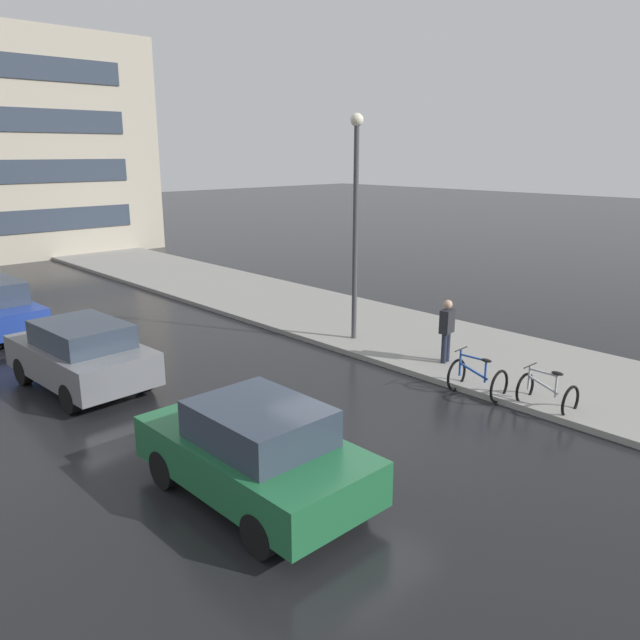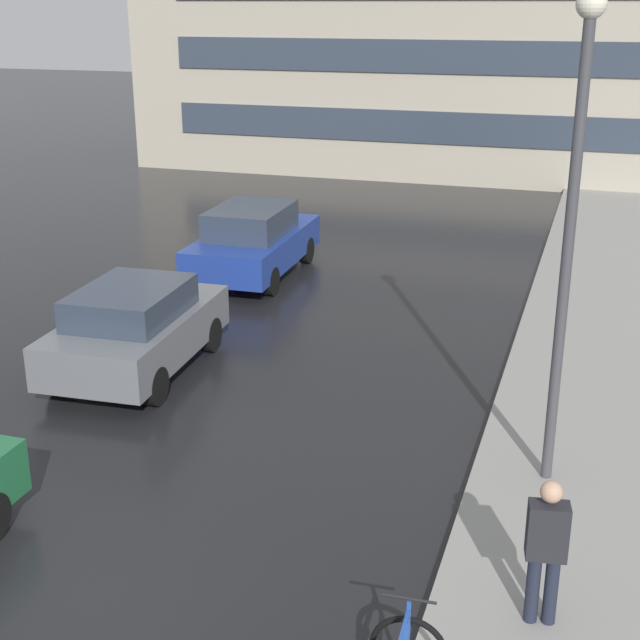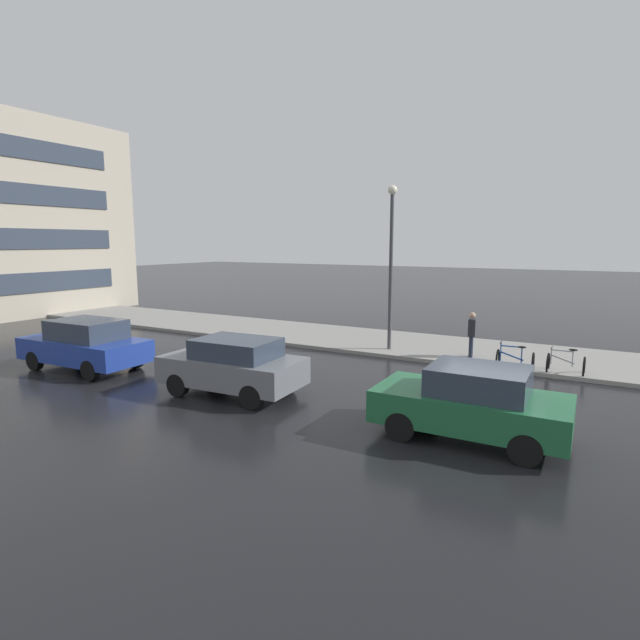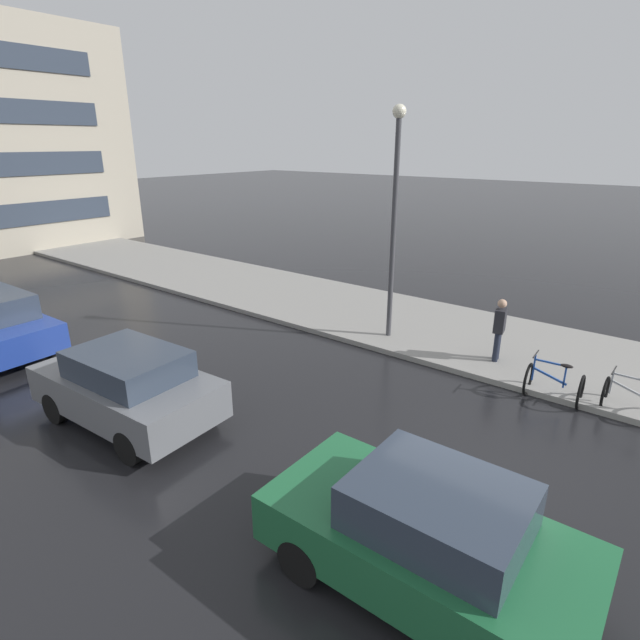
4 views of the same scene
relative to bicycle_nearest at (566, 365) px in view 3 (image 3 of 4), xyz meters
name	(u,v)px [view 3 (image 3 of 4)]	position (x,y,z in m)	size (l,w,h in m)	color
ground_plane	(486,404)	(-4.02, 1.60, -0.39)	(140.00, 140.00, 0.00)	black
sidewalk_kerb	(289,332)	(1.98, 11.60, -0.32)	(4.80, 60.00, 0.14)	gray
bicycle_nearest	(566,365)	(0.00, 0.00, 0.00)	(0.72, 1.09, 0.92)	black
bicycle_second	(515,361)	(-0.38, 1.45, 0.02)	(0.80, 1.16, 1.02)	black
car_green	(472,402)	(-6.53, 1.45, 0.42)	(1.97, 4.02, 1.60)	#1E6038
car_grey	(233,365)	(-6.54, 7.93, 0.43)	(2.13, 3.99, 1.58)	slate
car_blue	(85,344)	(-6.80, 13.96, 0.45)	(2.09, 4.43, 1.68)	navy
pedestrian	(472,333)	(0.71, 3.09, 0.60)	(0.43, 0.30, 1.75)	#1E2333
streetlamp	(391,253)	(0.54, 6.13, 3.40)	(0.35, 0.35, 6.25)	#424247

